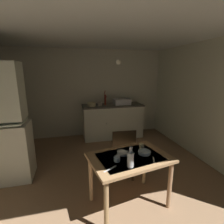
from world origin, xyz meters
The scene contains 20 objects.
ground_plane centered at (0.00, 0.00, 0.00)m, with size 5.19×5.19×0.00m, color #8D6B4D.
wall_back centered at (0.00, 1.95, 1.20)m, with size 4.29×0.10×2.40m, color beige.
wall_right centered at (2.14, 0.00, 1.20)m, with size 0.10×3.90×2.40m, color beige.
ceiling_slab centered at (0.00, 0.00, 2.45)m, with size 4.29×3.90×0.10m, color silver.
hutch_cabinet centered at (-1.64, 0.10, 0.92)m, with size 0.86×0.51×1.97m.
counter_cabinet centered at (0.61, 1.58, 0.46)m, with size 1.64×0.64×0.92m.
sink_basin centered at (0.87, 1.58, 1.00)m, with size 0.44×0.34×0.15m.
hand_pump centered at (0.41, 1.63, 1.09)m, with size 0.05×0.27×0.39m.
mixing_bowl_counter centered at (0.02, 1.53, 0.97)m, with size 0.22×0.22×0.09m, color beige.
stoneware_crock centered at (0.25, 1.58, 0.97)m, with size 0.12×0.12×0.11m, color beige.
dining_table centered at (0.21, -0.94, 0.62)m, with size 1.14×0.87×0.73m.
chair_far_side centered at (0.29, -0.36, 0.48)m, with size 0.43×0.43×0.91m.
serving_bowl_wide centered at (0.43, -0.91, 0.75)m, with size 0.17×0.17×0.04m, color #9EB2C6.
soup_bowl_small centered at (0.14, -0.86, 0.74)m, with size 0.15×0.15×0.04m, color white.
mug_dark centered at (0.47, -0.73, 0.76)m, with size 0.07×0.07×0.07m, color beige.
mug_tall centered at (0.02, -1.02, 0.76)m, with size 0.08×0.08×0.06m, color #9EB2C6.
glass_bottle centered at (0.13, -1.17, 0.82)m, with size 0.08×0.08×0.25m.
table_knife centered at (-0.11, -1.17, 0.73)m, with size 0.20×0.02×0.01m, color silver.
teaspoon_near_bowl centered at (0.48, -1.10, 0.73)m, with size 0.14×0.02×0.01m, color beige.
pendant_bulb centered at (0.27, -0.14, 1.96)m, with size 0.08×0.08×0.08m, color #F9EFCC.
Camera 1 is at (-0.51, -2.86, 1.82)m, focal length 27.29 mm.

